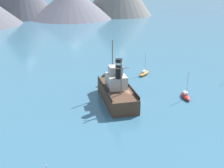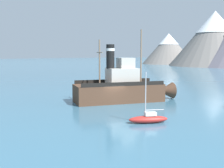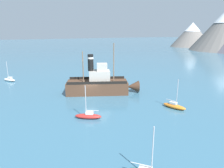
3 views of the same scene
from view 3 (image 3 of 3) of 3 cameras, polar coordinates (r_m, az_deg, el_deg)
name	(u,v)px [view 3 (image 3 of 3)]	position (r m, az deg, el deg)	size (l,w,h in m)	color
ground_plane	(90,96)	(38.56, -6.33, -3.51)	(600.00, 600.00, 0.00)	#38667F
old_tugboat	(100,84)	(39.96, -3.36, -0.04)	(8.96, 14.52, 9.90)	#4C3323
sailboat_white	(9,79)	(55.98, -27.25, 1.16)	(3.73, 3.10, 4.90)	white
sailboat_red	(88,116)	(28.97, -6.78, -9.00)	(3.03, 3.77, 4.90)	#B22823
sailboat_orange	(174,106)	(33.91, 17.35, -5.97)	(3.95, 2.31, 4.90)	orange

